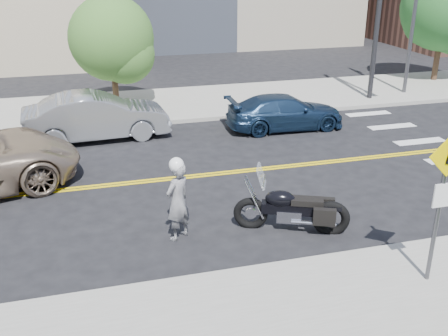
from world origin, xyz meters
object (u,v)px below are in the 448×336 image
pedestrian_sign (442,192)px  parked_car_silver (97,117)px  motorcyclist (178,199)px  motorcycle (292,199)px  parked_car_blue (285,112)px

pedestrian_sign → parked_car_silver: size_ratio=0.63×
motorcyclist → parked_car_silver: 7.45m
motorcycle → parked_car_silver: bearing=140.4°
motorcycle → motorcyclist: bearing=-164.0°
pedestrian_sign → motorcycle: 3.39m
parked_car_blue → motorcycle: bearing=160.8°
parked_car_blue → parked_car_silver: bearing=85.9°
parked_car_silver → parked_car_blue: parked_car_silver is taller
motorcycle → parked_car_silver: 8.59m
motorcyclist → parked_car_blue: 8.47m
motorcyclist → motorcycle: size_ratio=0.76×
motorcycle → parked_car_silver: size_ratio=0.53×
parked_car_silver → pedestrian_sign: bearing=-155.3°
parked_car_silver → parked_car_blue: bearing=-98.9°
pedestrian_sign → parked_car_blue: size_ratio=0.71×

